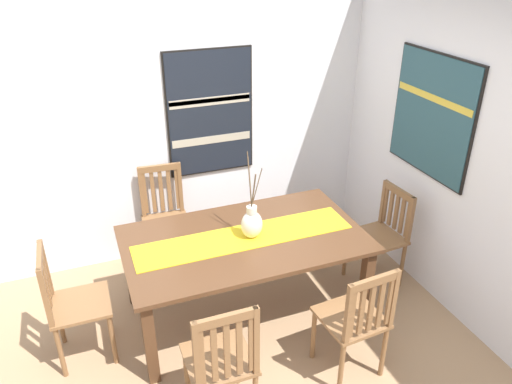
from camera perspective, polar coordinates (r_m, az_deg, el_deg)
The scene contains 13 objects.
ground_plane at distance 3.88m, azimuth -0.46°, elevation -20.04°, with size 6.40×6.40×0.03m, color #A37F5B.
wall_back at distance 4.66m, azimuth -8.70°, elevation 8.40°, with size 6.40×0.12×2.70m, color silver.
wall_side at distance 4.00m, azimuth 25.30°, elevation 2.72°, with size 0.12×6.40×2.70m, color silver.
dining_table at distance 3.96m, azimuth -1.35°, elevation -6.35°, with size 1.89×1.09×0.73m.
table_runner at distance 3.91m, azimuth -1.36°, elevation -5.21°, with size 1.74×0.36×0.01m, color gold.
centerpiece_vase at distance 3.85m, azimuth -0.49°, elevation -3.59°, with size 0.17×0.23×0.70m.
chair_0 at distance 4.71m, azimuth -10.45°, elevation -2.72°, with size 0.45×0.45×0.98m.
chair_1 at distance 4.55m, azimuth 14.31°, elevation -4.65°, with size 0.45×0.45×0.91m.
chair_2 at distance 3.58m, azimuth 11.50°, elevation -14.12°, with size 0.45×0.45×0.94m.
chair_3 at distance 3.89m, azimuth -20.48°, elevation -11.89°, with size 0.42×0.42×0.95m.
chair_4 at distance 3.23m, azimuth -3.98°, elevation -18.81°, with size 0.42×0.42×0.98m.
painting_on_back_wall at distance 4.65m, azimuth -5.32°, elevation 9.04°, with size 0.82×0.05×1.18m.
painting_on_side_wall at distance 4.29m, azimuth 19.66°, elevation 8.31°, with size 0.05×0.93×1.00m.
Camera 1 is at (-0.92, -2.46, 2.84)m, focal length 34.72 mm.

